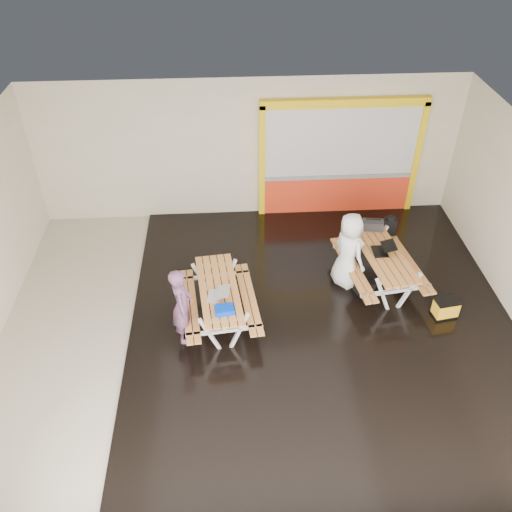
{
  "coord_description": "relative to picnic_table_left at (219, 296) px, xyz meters",
  "views": [
    {
      "loc": [
        -0.52,
        -7.52,
        7.56
      ],
      "look_at": [
        0.0,
        0.9,
        1.0
      ],
      "focal_mm": 37.69,
      "sensor_mm": 36.0,
      "label": 1
    }
  ],
  "objects": [
    {
      "name": "picnic_table_right",
      "position": [
        3.37,
        0.89,
        0.03
      ],
      "size": [
        1.77,
        2.36,
        0.87
      ],
      "color": "#D88B42",
      "rests_on": "deck"
    },
    {
      "name": "deck",
      "position": [
        2.01,
        -0.17,
        -0.61
      ],
      "size": [
        7.5,
        7.98,
        0.05
      ],
      "primitive_type": "cube",
      "color": "black",
      "rests_on": "room"
    },
    {
      "name": "blue_pouch",
      "position": [
        0.1,
        -0.65,
        0.24
      ],
      "size": [
        0.37,
        0.28,
        0.1
      ],
      "primitive_type": "cube",
      "rotation": [
        0.0,
        0.0,
        0.14
      ],
      "color": "#0031C7",
      "rests_on": "picnic_table_left"
    },
    {
      "name": "toolbox",
      "position": [
        3.35,
        1.71,
        0.33
      ],
      "size": [
        0.48,
        0.29,
        0.26
      ],
      "color": "black",
      "rests_on": "picnic_table_right"
    },
    {
      "name": "laptop_left",
      "position": [
        -0.01,
        -0.24,
        0.25
      ],
      "size": [
        0.46,
        0.43,
        0.18
      ],
      "color": "silver",
      "rests_on": "picnic_table_left"
    },
    {
      "name": "kiosk",
      "position": [
        2.96,
        3.77,
        0.81
      ],
      "size": [
        3.88,
        0.16,
        3.0
      ],
      "color": "#F23C1D",
      "rests_on": "room"
    },
    {
      "name": "person_left",
      "position": [
        -0.67,
        -0.48,
        0.23
      ],
      "size": [
        0.39,
        0.59,
        1.61
      ],
      "primitive_type": "imported",
      "rotation": [
        0.0,
        0.0,
        1.59
      ],
      "color": "#663F60",
      "rests_on": "deck"
    },
    {
      "name": "laptop_right",
      "position": [
        3.37,
        0.89,
        0.29
      ],
      "size": [
        0.46,
        0.4,
        0.19
      ],
      "color": "black",
      "rests_on": "picnic_table_right"
    },
    {
      "name": "backpack",
      "position": [
        3.81,
        1.91,
        0.16
      ],
      "size": [
        0.3,
        0.22,
        0.45
      ],
      "color": "black",
      "rests_on": "picnic_table_right"
    },
    {
      "name": "picnic_table_left",
      "position": [
        0.0,
        0.0,
        0.0
      ],
      "size": [
        1.62,
        2.22,
        0.83
      ],
      "color": "#D88B42",
      "rests_on": "deck"
    },
    {
      "name": "dark_case",
      "position": [
        3.01,
        0.72,
        -0.5
      ],
      "size": [
        0.52,
        0.46,
        0.16
      ],
      "primitive_type": "cube",
      "rotation": [
        0.0,
        0.0,
        0.36
      ],
      "color": "black",
      "rests_on": "deck"
    },
    {
      "name": "room",
      "position": [
        0.76,
        -0.17,
        1.12
      ],
      "size": [
        10.02,
        8.02,
        3.52
      ],
      "color": "beige",
      "rests_on": "ground"
    },
    {
      "name": "person_right",
      "position": [
        2.67,
        0.92,
        0.27
      ],
      "size": [
        0.86,
        0.99,
        1.71
      ],
      "primitive_type": "imported",
      "rotation": [
        0.0,
        0.0,
        2.03
      ],
      "color": "white",
      "rests_on": "deck"
    },
    {
      "name": "fluke_bag",
      "position": [
        4.45,
        -0.21,
        -0.39
      ],
      "size": [
        0.52,
        0.38,
        0.41
      ],
      "color": "black",
      "rests_on": "deck"
    }
  ]
}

